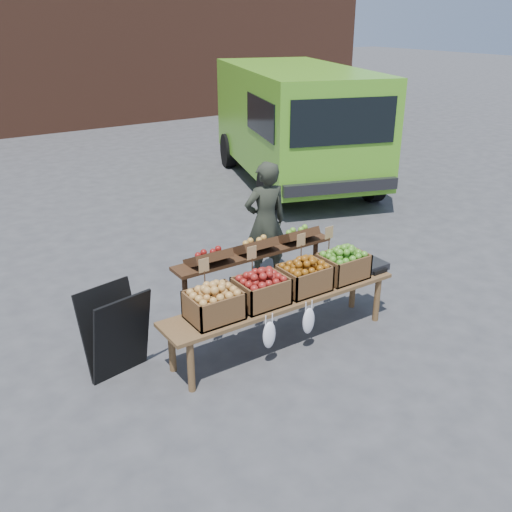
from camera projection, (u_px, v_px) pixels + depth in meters
ground at (344, 320)px, 6.63m from camera, size 80.00×80.00×0.00m
delivery_van at (294, 127)px, 11.53m from camera, size 3.89×5.64×2.31m
vendor at (265, 222)px, 7.36m from camera, size 0.64×0.47×1.60m
chalkboard_sign at (116, 333)px, 5.49m from camera, size 0.65×0.44×0.91m
back_table at (255, 273)px, 6.58m from camera, size 2.10×0.44×1.04m
display_bench at (282, 320)px, 6.06m from camera, size 2.70×0.56×0.57m
crate_golden_apples at (214, 305)px, 5.46m from camera, size 0.50×0.40×0.28m
crate_russet_pears at (261, 291)px, 5.75m from camera, size 0.50×0.40×0.28m
crate_red_apples at (304, 278)px, 6.03m from camera, size 0.50×0.40×0.28m
crate_green_apples at (343, 266)px, 6.31m from camera, size 0.50×0.40×0.28m
weighing_scale at (370, 265)px, 6.57m from camera, size 0.34×0.30×0.08m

